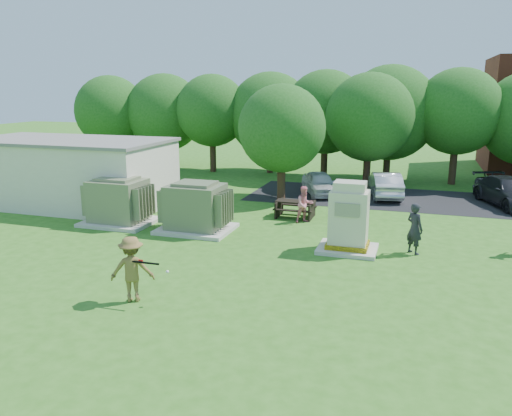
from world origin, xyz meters
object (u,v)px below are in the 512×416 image
(transformer_right, at_px, (196,208))
(car_dark, at_px, (509,192))
(person_by_generator, at_px, (415,229))
(picnic_table, at_px, (295,207))
(car_silver_a, at_px, (385,184))
(car_white, at_px, (320,183))
(transformer_left, at_px, (119,202))
(generator_cabinet, at_px, (349,221))
(person_at_picnic, at_px, (305,204))
(batter, at_px, (132,269))

(transformer_right, xyz_separation_m, car_dark, (13.20, 9.02, -0.26))
(person_by_generator, distance_m, car_dark, 10.37)
(picnic_table, height_order, car_silver_a, car_silver_a)
(person_by_generator, xyz_separation_m, car_white, (-5.18, 9.16, -0.30))
(car_dark, bearing_deg, car_white, 161.35)
(transformer_left, distance_m, person_by_generator, 12.43)
(transformer_left, bearing_deg, generator_cabinet, -4.19)
(picnic_table, xyz_separation_m, person_at_picnic, (0.60, -0.75, 0.34))
(picnic_table, height_order, batter, batter)
(person_by_generator, bearing_deg, picnic_table, 6.69)
(car_white, height_order, car_dark, car_dark)
(generator_cabinet, distance_m, person_by_generator, 2.35)
(person_by_generator, relative_size, car_silver_a, 0.45)
(transformer_right, xyz_separation_m, car_white, (3.54, 8.84, -0.33))
(generator_cabinet, bearing_deg, transformer_left, 175.81)
(picnic_table, bearing_deg, car_silver_a, 58.08)
(batter, height_order, person_at_picnic, batter)
(transformer_left, distance_m, generator_cabinet, 10.15)
(batter, bearing_deg, car_silver_a, -132.00)
(picnic_table, relative_size, car_silver_a, 0.43)
(transformer_right, height_order, car_silver_a, transformer_right)
(batter, bearing_deg, car_dark, -149.04)
(generator_cabinet, height_order, person_at_picnic, generator_cabinet)
(batter, bearing_deg, person_by_generator, -160.42)
(transformer_right, distance_m, generator_cabinet, 6.46)
(transformer_left, height_order, person_by_generator, transformer_left)
(generator_cabinet, relative_size, person_at_picnic, 1.58)
(person_at_picnic, xyz_separation_m, car_dark, (9.17, 6.33, -0.10))
(transformer_right, bearing_deg, car_white, 68.16)
(car_white, distance_m, car_silver_a, 3.56)
(person_by_generator, xyz_separation_m, person_at_picnic, (-4.69, 3.02, -0.12))
(transformer_left, height_order, person_at_picnic, transformer_left)
(generator_cabinet, height_order, batter, generator_cabinet)
(car_dark, bearing_deg, person_at_picnic, -165.11)
(picnic_table, distance_m, person_by_generator, 6.51)
(generator_cabinet, xyz_separation_m, batter, (-5.14, -6.29, -0.20))
(person_by_generator, distance_m, car_silver_a, 9.76)
(transformer_left, relative_size, car_white, 0.80)
(generator_cabinet, relative_size, car_silver_a, 0.62)
(picnic_table, distance_m, batter, 10.71)
(transformer_right, bearing_deg, transformer_left, 180.00)
(transformer_left, bearing_deg, car_silver_a, 40.77)
(person_by_generator, bearing_deg, car_white, -18.34)
(person_by_generator, height_order, car_white, person_by_generator)
(car_white, xyz_separation_m, car_silver_a, (3.53, 0.45, 0.06))
(generator_cabinet, xyz_separation_m, car_dark, (6.78, 9.77, -0.42))
(transformer_left, distance_m, car_dark, 19.16)
(generator_cabinet, xyz_separation_m, car_silver_a, (0.66, 10.03, -0.44))
(transformer_right, relative_size, generator_cabinet, 1.16)
(car_dark, bearing_deg, car_silver_a, 157.77)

